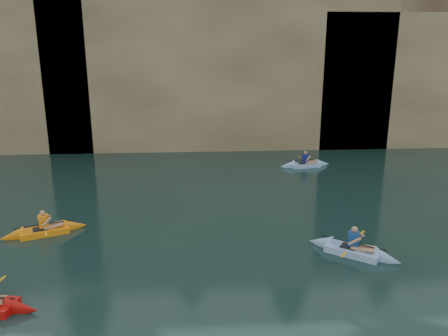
{
  "coord_description": "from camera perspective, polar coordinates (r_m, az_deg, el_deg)",
  "views": [
    {
      "loc": [
        0.04,
        -8.73,
        7.14
      ],
      "look_at": [
        1.07,
        6.19,
        3.0
      ],
      "focal_mm": 35.0,
      "sensor_mm": 36.0,
      "label": 1
    }
  ],
  "objects": [
    {
      "name": "cliff",
      "position": [
        38.75,
        -4.11,
        13.75
      ],
      "size": [
        70.0,
        16.0,
        12.0
      ],
      "primitive_type": "cube",
      "color": "tan",
      "rests_on": "ground"
    },
    {
      "name": "cliff_slab_center",
      "position": [
        31.43,
        -0.37,
        12.85
      ],
      "size": [
        24.0,
        2.4,
        11.4
      ],
      "primitive_type": "cube",
      "color": "tan",
      "rests_on": "ground"
    },
    {
      "name": "sea_cave_center",
      "position": [
        31.44,
        -11.3,
        5.02
      ],
      "size": [
        3.5,
        1.0,
        3.2
      ],
      "primitive_type": "cube",
      "color": "black",
      "rests_on": "ground"
    },
    {
      "name": "sea_cave_east",
      "position": [
        32.63,
        13.97,
        6.4
      ],
      "size": [
        5.0,
        1.0,
        4.5
      ],
      "primitive_type": "cube",
      "color": "black",
      "rests_on": "ground"
    },
    {
      "name": "kayaker_orange",
      "position": [
        18.83,
        -22.4,
        -7.55
      ],
      "size": [
        3.27,
        2.27,
        1.23
      ],
      "rotation": [
        0.0,
        0.0,
        0.39
      ],
      "color": "orange",
      "rests_on": "ground"
    },
    {
      "name": "kayaker_ltblue_near",
      "position": [
        16.51,
        16.48,
        -10.22
      ],
      "size": [
        3.12,
        2.64,
        1.31
      ],
      "rotation": [
        0.0,
        0.0,
        -0.65
      ],
      "color": "#8DB8ED",
      "rests_on": "ground"
    },
    {
      "name": "kayaker_ltblue_mid",
      "position": [
        27.45,
        10.54,
        0.46
      ],
      "size": [
        3.29,
        2.4,
        1.22
      ],
      "rotation": [
        0.0,
        0.0,
        0.15
      ],
      "color": "#8EBFEE",
      "rests_on": "ground"
    }
  ]
}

